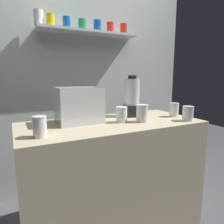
% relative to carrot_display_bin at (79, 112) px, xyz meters
% --- Properties ---
extents(counter, '(1.40, 0.64, 0.90)m').
position_rel_carrot_display_bin_xyz_m(counter, '(0.23, -0.09, -0.53)').
color(counter, tan).
rests_on(counter, ground_plane).
extents(back_wall_unit, '(2.60, 0.24, 2.50)m').
position_rel_carrot_display_bin_xyz_m(back_wall_unit, '(0.24, 0.67, 0.28)').
color(back_wall_unit, silver).
rests_on(back_wall_unit, ground_plane).
extents(carrot_display_bin, '(0.33, 0.24, 0.27)m').
position_rel_carrot_display_bin_xyz_m(carrot_display_bin, '(0.00, 0.00, 0.00)').
color(carrot_display_bin, white).
rests_on(carrot_display_bin, counter).
extents(blender_pitcher, '(0.17, 0.17, 0.36)m').
position_rel_carrot_display_bin_xyz_m(blender_pitcher, '(0.51, 0.05, 0.07)').
color(blender_pitcher, black).
rests_on(blender_pitcher, counter).
extents(juice_cup_mango_far_left, '(0.08, 0.08, 0.13)m').
position_rel_carrot_display_bin_xyz_m(juice_cup_mango_far_left, '(-0.32, -0.26, -0.03)').
color(juice_cup_mango_far_left, white).
rests_on(juice_cup_mango_far_left, counter).
extents(juice_cup_pomegranate_left, '(0.09, 0.09, 0.12)m').
position_rel_carrot_display_bin_xyz_m(juice_cup_pomegranate_left, '(0.30, -0.13, -0.03)').
color(juice_cup_pomegranate_left, white).
rests_on(juice_cup_pomegranate_left, counter).
extents(juice_cup_mango_middle, '(0.09, 0.09, 0.14)m').
position_rel_carrot_display_bin_xyz_m(juice_cup_mango_middle, '(0.45, -0.19, -0.02)').
color(juice_cup_mango_middle, white).
rests_on(juice_cup_mango_middle, counter).
extents(juice_cup_pomegranate_right, '(0.09, 0.09, 0.12)m').
position_rel_carrot_display_bin_xyz_m(juice_cup_pomegranate_right, '(0.80, -0.32, -0.03)').
color(juice_cup_pomegranate_right, white).
rests_on(juice_cup_pomegranate_right, counter).
extents(juice_cup_beet_far_right, '(0.08, 0.08, 0.12)m').
position_rel_carrot_display_bin_xyz_m(juice_cup_beet_far_right, '(0.83, -0.14, -0.03)').
color(juice_cup_beet_far_right, white).
rests_on(juice_cup_beet_far_right, counter).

